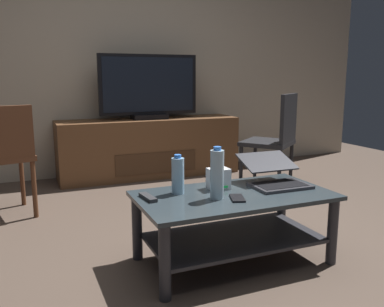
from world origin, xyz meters
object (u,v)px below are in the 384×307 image
object	(u,v)px
coffee_table	(234,215)
television	(149,88)
dining_chair	(276,136)
tv_remote	(148,197)
water_bottle_near	(178,175)
media_cabinet	(150,147)
water_bottle_far	(217,174)
router_box	(218,179)
laptop	(275,176)
cell_phone	(237,198)
side_chair	(1,153)

from	to	relation	value
coffee_table	television	xyz separation A→B (m)	(0.18, 2.21, 0.66)
dining_chair	tv_remote	distance (m)	2.02
television	water_bottle_near	distance (m)	2.18
media_cabinet	water_bottle_far	bearing A→B (deg)	-97.83
television	dining_chair	size ratio (longest dim) A/B	1.16
television	coffee_table	bearing A→B (deg)	-94.60
dining_chair	media_cabinet	bearing A→B (deg)	135.23
television	router_box	xyz separation A→B (m)	(-0.22, -2.08, -0.47)
laptop	cell_phone	distance (m)	0.40
coffee_table	tv_remote	bearing A→B (deg)	169.71
coffee_table	water_bottle_near	size ratio (longest dim) A/B	4.93
coffee_table	laptop	size ratio (longest dim) A/B	2.85
dining_chair	cell_phone	world-z (taller)	dining_chair
coffee_table	media_cabinet	bearing A→B (deg)	85.44
router_box	water_bottle_far	distance (m)	0.22
coffee_table	media_cabinet	distance (m)	2.24
coffee_table	water_bottle_near	bearing A→B (deg)	156.47
dining_chair	laptop	xyz separation A→B (m)	(-0.82, -1.20, -0.04)
router_box	dining_chair	bearing A→B (deg)	43.99
side_chair	tv_remote	bearing A→B (deg)	-58.56
television	laptop	bearing A→B (deg)	-86.12
side_chair	tv_remote	distance (m)	1.46
dining_chair	laptop	bearing A→B (deg)	-124.57
dining_chair	router_box	distance (m)	1.65
media_cabinet	laptop	xyz separation A→B (m)	(0.14, -2.16, 0.16)
coffee_table	television	bearing A→B (deg)	85.40
television	tv_remote	xyz separation A→B (m)	(-0.67, -2.12, -0.53)
television	water_bottle_far	size ratio (longest dim) A/B	3.66
coffee_table	media_cabinet	xyz separation A→B (m)	(0.18, 2.23, 0.03)
water_bottle_near	tv_remote	world-z (taller)	water_bottle_near
side_chair	tv_remote	size ratio (longest dim) A/B	5.42
laptop	router_box	size ratio (longest dim) A/B	3.17
water_bottle_far	cell_phone	world-z (taller)	water_bottle_far
coffee_table	water_bottle_near	distance (m)	0.40
tv_remote	media_cabinet	bearing A→B (deg)	65.89
coffee_table	cell_phone	distance (m)	0.17
media_cabinet	laptop	world-z (taller)	media_cabinet
dining_chair	water_bottle_near	distance (m)	1.84
television	laptop	distance (m)	2.19
dining_chair	water_bottle_far	bearing A→B (deg)	-134.14
water_bottle_far	side_chair	bearing A→B (deg)	128.78
media_cabinet	dining_chair	world-z (taller)	dining_chair
media_cabinet	side_chair	world-z (taller)	side_chair
water_bottle_far	dining_chair	bearing A→B (deg)	45.86
side_chair	router_box	world-z (taller)	side_chair
water_bottle_near	cell_phone	size ratio (longest dim) A/B	1.62
coffee_table	cell_phone	bearing A→B (deg)	-109.55
water_bottle_near	tv_remote	xyz separation A→B (m)	(-0.19, -0.04, -0.10)
media_cabinet	cell_phone	xyz separation A→B (m)	(-0.21, -2.33, 0.11)
water_bottle_far	tv_remote	bearing A→B (deg)	158.43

